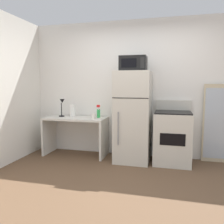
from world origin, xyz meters
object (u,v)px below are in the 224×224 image
Objects in this scene: microwave at (133,64)px; leaning_mirror at (216,124)px; paper_towel_roll at (72,111)px; refrigerator at (133,117)px; desk at (76,129)px; oven_range at (172,137)px; spray_bottle at (98,113)px; desk_lamp at (62,105)px; coffee_mug at (94,116)px.

leaning_mirror is at bearing 11.89° from microwave.
paper_towel_roll is 0.15× the size of refrigerator.
paper_towel_roll is at bearing 139.61° from desk.
desk is 0.75× the size of refrigerator.
desk is 1.85m from oven_range.
oven_range is at bearing 2.25° from refrigerator.
leaning_mirror is (2.14, 0.15, -0.15)m from spray_bottle.
refrigerator is 0.94m from microwave.
leaning_mirror reaches higher than oven_range.
leaning_mirror reaches higher than desk_lamp.
coffee_mug is 0.07× the size of leaning_mirror.
refrigerator is at bearing 90.31° from microwave.
leaning_mirror is (0.74, 0.26, 0.23)m from oven_range.
paper_towel_roll is at bearing 179.67° from spray_bottle.
refrigerator is 1.47m from leaning_mirror.
desk is at bearing 177.28° from refrigerator.
paper_towel_roll reaches higher than desk.
microwave reaches higher than spray_bottle.
refrigerator reaches higher than leaning_mirror.
spray_bottle is 0.71m from refrigerator.
desk_lamp is at bearing 178.37° from oven_range.
paper_towel_roll is 1.25m from refrigerator.
leaning_mirror is (2.68, 0.15, -0.17)m from paper_towel_roll.
spray_bottle is 2.15m from leaning_mirror.
spray_bottle is 0.54× the size of microwave.
paper_towel_roll is 0.54m from spray_bottle.
oven_range is at bearing 3.97° from microwave.
microwave is (0.00, -0.02, 0.94)m from refrigerator.
desk is 0.36m from paper_towel_roll.
refrigerator reaches higher than desk_lamp.
oven_range is (1.85, -0.03, -0.06)m from desk.
oven_range is at bearing -3.17° from paper_towel_roll.
microwave is at bearing -168.11° from leaning_mirror.
coffee_mug is 0.74m from refrigerator.
refrigerator is 1.16× the size of leaning_mirror.
spray_bottle is (0.75, 0.04, -0.14)m from desk_lamp.
desk is 1.10× the size of oven_range.
leaning_mirror is (2.88, 0.19, -0.29)m from desk_lamp.
refrigerator reaches higher than coffee_mug.
paper_towel_roll is 0.22× the size of oven_range.
spray_bottle is at bearing 167.61° from microwave.
desk is 1.68m from microwave.
desk_lamp is at bearing 171.51° from coffee_mug.
paper_towel_roll is 2.69m from leaning_mirror.
desk_lamp reaches higher than paper_towel_roll.
leaning_mirror is (2.19, 0.30, -0.10)m from coffee_mug.
paper_towel_roll is (-0.09, 0.08, 0.34)m from desk.
spray_bottle is at bearing 3.31° from desk_lamp.
oven_range reaches higher than desk.
desk_lamp is 0.25× the size of leaning_mirror.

